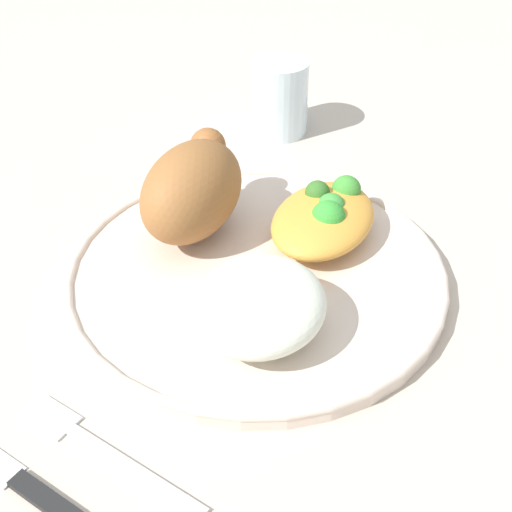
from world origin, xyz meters
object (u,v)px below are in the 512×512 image
Objects in this scene: rice_pile at (259,305)px; mac_cheese_with_broccoli at (325,216)px; plate at (256,273)px; water_glass at (279,97)px; fork at (102,448)px; knife at (16,478)px; roasted_chicken at (193,189)px.

mac_cheese_with_broccoli is at bearing 0.91° from rice_pile.
plate is 3.84× the size of water_glass.
fork is 0.75× the size of knife.
rice_pile is 0.13m from mac_cheese_with_broccoli.
knife is at bearing 154.70° from rice_pile.
fork is at bearing -39.38° from knife.
water_glass is at bearing 5.37° from knife.
plate reaches higher than fork.
plate is at bearing -11.33° from knife.
roasted_chicken is 1.16× the size of rice_pile.
water_glass is at bearing 20.79° from plate.
fork is (-0.13, 0.05, -0.03)m from rice_pile.
fork is at bearing -165.42° from roasted_chicken.
rice_pile reaches higher than mac_cheese_with_broccoli.
mac_cheese_with_broccoli is at bearing -66.35° from roasted_chicken.
roasted_chicken is 0.11m from mac_cheese_with_broccoli.
water_glass is at bearing 35.29° from mac_cheese_with_broccoli.
rice_pile is 0.53× the size of knife.
water_glass is (0.30, 0.12, 0.00)m from rice_pile.
plate is 0.09m from roasted_chicken.
knife is (-0.17, 0.08, -0.03)m from rice_pile.
knife is at bearing 140.62° from fork.
mac_cheese_with_broccoli is at bearing -25.34° from plate.
roasted_chicken is at bearing 50.15° from rice_pile.
knife is (-0.30, 0.08, -0.03)m from mac_cheese_with_broccoli.
knife is (-0.25, -0.02, -0.05)m from roasted_chicken.
plate is at bearing -159.21° from water_glass.
knife reaches higher than fork.
roasted_chicken is at bearing 71.90° from plate.
roasted_chicken is 0.61× the size of knife.
water_glass is at bearing 22.37° from rice_pile.
water_glass reaches higher than knife.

